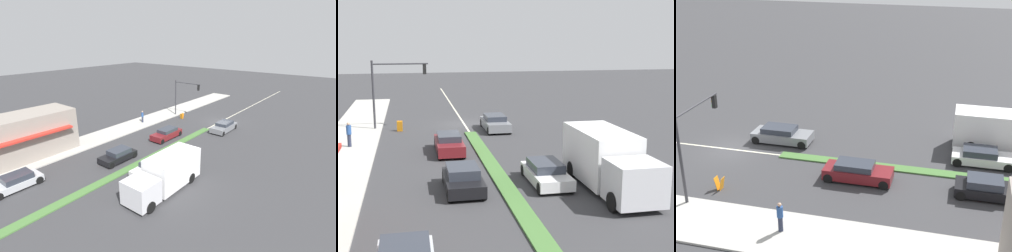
# 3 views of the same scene
# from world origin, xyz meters

# --- Properties ---
(ground_plane) EXTENTS (160.00, 160.00, 0.00)m
(ground_plane) POSITION_xyz_m (0.00, 18.00, 0.00)
(ground_plane) COLOR #38383A
(lane_marking_center) EXTENTS (0.16, 60.00, 0.01)m
(lane_marking_center) POSITION_xyz_m (0.00, 0.00, 0.00)
(lane_marking_center) COLOR beige
(lane_marking_center) RESTS_ON ground
(traffic_signal_main) EXTENTS (4.59, 0.34, 5.60)m
(traffic_signal_main) POSITION_xyz_m (6.12, 1.08, 3.90)
(traffic_signal_main) COLOR #333338
(traffic_signal_main) RESTS_ON sidewalk_right
(pedestrian) EXTENTS (0.34, 0.34, 1.71)m
(pedestrian) POSITION_xyz_m (8.85, 7.53, 1.02)
(pedestrian) COLOR #282D42
(pedestrian) RESTS_ON sidewalk_right
(warning_aframe_sign) EXTENTS (0.45, 0.53, 0.84)m
(warning_aframe_sign) POSITION_xyz_m (5.53, 2.15, 0.43)
(warning_aframe_sign) COLOR orange
(warning_aframe_sign) RESTS_ON ground
(delivery_truck) EXTENTS (2.44, 7.50, 2.87)m
(delivery_truck) POSITION_xyz_m (-5.00, 19.29, 1.47)
(delivery_truck) COLOR silver
(delivery_truck) RESTS_ON ground
(suv_black) EXTENTS (1.84, 3.87, 1.22)m
(suv_black) POSITION_xyz_m (2.20, 18.15, 0.59)
(suv_black) COLOR black
(suv_black) RESTS_ON ground
(van_white) EXTENTS (1.82, 4.14, 1.17)m
(van_white) POSITION_xyz_m (-2.20, 17.91, 0.57)
(van_white) COLOR silver
(van_white) RESTS_ON ground
(sedan_maroon) EXTENTS (1.75, 4.41, 1.26)m
(sedan_maroon) POSITION_xyz_m (2.20, 10.15, 0.62)
(sedan_maroon) COLOR maroon
(sedan_maroon) RESTS_ON ground
(suv_grey) EXTENTS (1.88, 4.50, 1.25)m
(suv_grey) POSITION_xyz_m (-2.20, 3.21, 0.61)
(suv_grey) COLOR slate
(suv_grey) RESTS_ON ground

